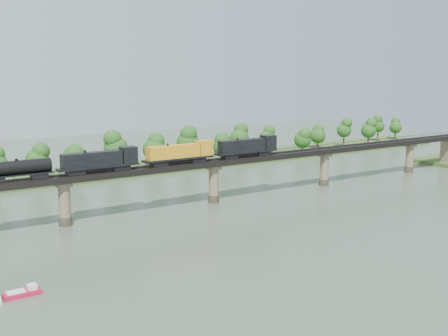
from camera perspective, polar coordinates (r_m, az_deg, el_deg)
ground at (r=126.11m, az=6.40°, el=-6.14°), size 400.00×400.00×0.00m
far_bank at (r=196.84m, az=-9.77°, el=-0.15°), size 300.00×24.00×1.60m
bridge at (r=148.27m, az=-1.06°, el=-1.47°), size 236.00×30.00×11.50m
bridge_superstructure at (r=147.15m, az=-1.07°, el=0.95°), size 220.00×4.90×0.75m
far_treeline at (r=188.34m, az=-11.56°, el=1.82°), size 289.06×17.54×13.60m
freight_train at (r=138.28m, az=-7.13°, el=1.24°), size 77.61×3.02×5.34m
motorboat at (r=94.95m, az=-19.78°, el=-11.82°), size 5.70×2.07×1.59m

